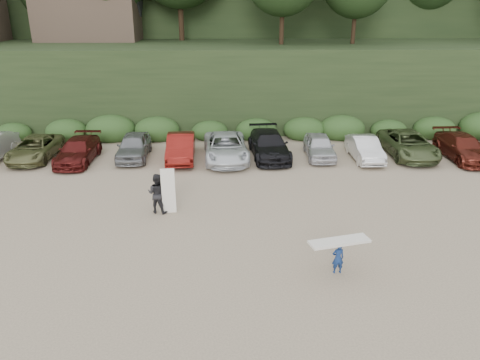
{
  "coord_description": "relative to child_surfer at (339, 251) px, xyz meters",
  "views": [
    {
      "loc": [
        -0.53,
        -17.35,
        9.16
      ],
      "look_at": [
        -0.1,
        3.0,
        1.3
      ],
      "focal_mm": 35.0,
      "sensor_mm": 36.0,
      "label": 1
    }
  ],
  "objects": [
    {
      "name": "child_surfer",
      "position": [
        0.0,
        0.0,
        0.0
      ],
      "size": [
        2.26,
        1.13,
        1.3
      ],
      "color": "navy",
      "rests_on": "ground"
    },
    {
      "name": "adult_surfer",
      "position": [
        -7.09,
        5.27,
        0.07
      ],
      "size": [
        1.39,
        0.92,
        2.21
      ],
      "color": "black",
      "rests_on": "ground"
    },
    {
      "name": "ground",
      "position": [
        -3.26,
        2.95,
        -0.89
      ],
      "size": [
        120.0,
        120.0,
        0.0
      ],
      "primitive_type": "plane",
      "color": "tan",
      "rests_on": "ground"
    },
    {
      "name": "parked_cars",
      "position": [
        -4.08,
        12.98,
        -0.14
      ],
      "size": [
        37.11,
        6.1,
        1.65
      ],
      "color": "silver",
      "rests_on": "ground"
    }
  ]
}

